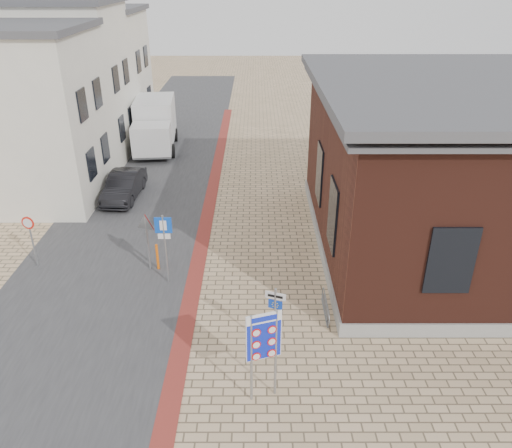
# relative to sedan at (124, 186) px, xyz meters

# --- Properties ---
(ground) EXTENTS (120.00, 120.00, 0.00)m
(ground) POSITION_rel_sedan_xyz_m (6.37, -11.84, -0.66)
(ground) COLOR tan
(ground) RESTS_ON ground
(road_strip) EXTENTS (7.00, 60.00, 0.02)m
(road_strip) POSITION_rel_sedan_xyz_m (0.87, 3.16, -0.65)
(road_strip) COLOR #38383A
(road_strip) RESTS_ON ground
(curb_strip) EXTENTS (0.60, 40.00, 0.02)m
(curb_strip) POSITION_rel_sedan_xyz_m (4.37, -1.84, -0.65)
(curb_strip) COLOR maroon
(curb_strip) RESTS_ON ground
(brick_building) EXTENTS (13.00, 13.00, 6.80)m
(brick_building) POSITION_rel_sedan_xyz_m (15.36, -4.84, 2.82)
(brick_building) COLOR gray
(brick_building) RESTS_ON ground
(townhouse_near) EXTENTS (7.40, 6.40, 8.30)m
(townhouse_near) POSITION_rel_sedan_xyz_m (-4.63, 0.16, 3.50)
(townhouse_near) COLOR silver
(townhouse_near) RESTS_ON ground
(townhouse_mid) EXTENTS (7.40, 6.40, 9.10)m
(townhouse_mid) POSITION_rel_sedan_xyz_m (-4.63, 6.16, 3.90)
(townhouse_mid) COLOR silver
(townhouse_mid) RESTS_ON ground
(townhouse_far) EXTENTS (7.40, 6.40, 8.30)m
(townhouse_far) POSITION_rel_sedan_xyz_m (-4.63, 12.16, 3.50)
(townhouse_far) COLOR silver
(townhouse_far) RESTS_ON ground
(bike_rack) EXTENTS (0.08, 1.80, 0.60)m
(bike_rack) POSITION_rel_sedan_xyz_m (9.02, -9.64, -0.40)
(bike_rack) COLOR slate
(bike_rack) RESTS_ON ground
(sedan) EXTENTS (1.58, 4.09, 1.33)m
(sedan) POSITION_rel_sedan_xyz_m (0.00, 0.00, 0.00)
(sedan) COLOR black
(sedan) RESTS_ON ground
(box_truck) EXTENTS (2.94, 6.09, 3.09)m
(box_truck) POSITION_rel_sedan_xyz_m (0.21, 7.91, 0.93)
(box_truck) COLOR slate
(box_truck) RESTS_ON ground
(border_sign) EXTENTS (0.92, 0.33, 2.78)m
(border_sign) POSITION_rel_sedan_xyz_m (6.87, -13.34, 1.33)
(border_sign) COLOR gray
(border_sign) RESTS_ON ground
(essen_sign) EXTENTS (0.59, 0.24, 2.29)m
(essen_sign) POSITION_rel_sedan_xyz_m (7.23, -11.54, 0.84)
(essen_sign) COLOR gray
(essen_sign) RESTS_ON ground
(parking_sign) EXTENTS (0.61, 0.07, 2.76)m
(parking_sign) POSITION_rel_sedan_xyz_m (3.41, -7.73, 1.24)
(parking_sign) COLOR gray
(parking_sign) RESTS_ON ground
(yield_sign) EXTENTS (0.79, 0.33, 2.32)m
(yield_sign) POSITION_rel_sedan_xyz_m (2.57, -6.83, 1.09)
(yield_sign) COLOR gray
(yield_sign) RESTS_ON ground
(speed_sign) EXTENTS (0.50, 0.12, 2.16)m
(speed_sign) POSITION_rel_sedan_xyz_m (-1.90, -6.60, 0.76)
(speed_sign) COLOR gray
(speed_sign) RESTS_ON ground
(bollard) EXTENTS (0.10, 0.10, 1.09)m
(bollard) POSITION_rel_sedan_xyz_m (2.89, -6.84, -0.12)
(bollard) COLOR #FF660D
(bollard) RESTS_ON ground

